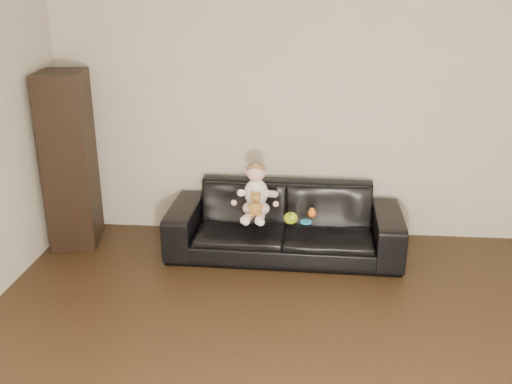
# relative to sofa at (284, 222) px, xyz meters

# --- Properties ---
(wall_back) EXTENTS (5.00, 0.00, 5.00)m
(wall_back) POSITION_rel_sofa_xyz_m (0.27, 0.50, 0.99)
(wall_back) COLOR beige
(wall_back) RESTS_ON ground
(sofa) EXTENTS (2.12, 0.87, 0.61)m
(sofa) POSITION_rel_sofa_xyz_m (0.00, 0.00, 0.00)
(sofa) COLOR black
(sofa) RESTS_ON floor
(cabinet) EXTENTS (0.50, 0.62, 1.63)m
(cabinet) POSITION_rel_sofa_xyz_m (-2.01, 0.10, 0.51)
(cabinet) COLOR black
(cabinet) RESTS_ON floor
(shelf_item) EXTENTS (0.22, 0.28, 0.28)m
(shelf_item) POSITION_rel_sofa_xyz_m (-1.99, 0.10, 0.87)
(shelf_item) COLOR silver
(shelf_item) RESTS_ON cabinet
(baby) EXTENTS (0.35, 0.43, 0.49)m
(baby) POSITION_rel_sofa_xyz_m (-0.25, -0.11, 0.31)
(baby) COLOR #F9D2D3
(baby) RESTS_ON sofa
(teddy_bear) EXTENTS (0.12, 0.12, 0.21)m
(teddy_bear) POSITION_rel_sofa_xyz_m (-0.24, -0.26, 0.26)
(teddy_bear) COLOR #A0702D
(teddy_bear) RESTS_ON sofa
(toy_green) EXTENTS (0.17, 0.18, 0.10)m
(toy_green) POSITION_rel_sofa_xyz_m (0.06, -0.27, 0.15)
(toy_green) COLOR #9CC617
(toy_green) RESTS_ON sofa
(toy_rattle) EXTENTS (0.09, 0.09, 0.08)m
(toy_rattle) POSITION_rel_sofa_xyz_m (0.25, -0.11, 0.14)
(toy_rattle) COLOR #DF5D1A
(toy_rattle) RESTS_ON sofa
(toy_blue_disc) EXTENTS (0.12, 0.12, 0.01)m
(toy_blue_disc) POSITION_rel_sofa_xyz_m (0.20, -0.24, 0.10)
(toy_blue_disc) COLOR #1A99D5
(toy_blue_disc) RESTS_ON sofa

